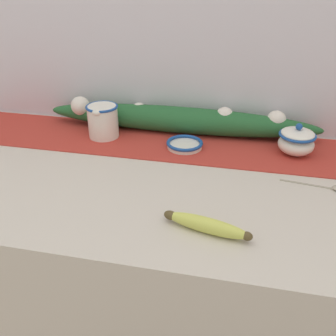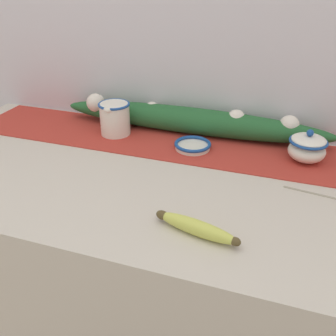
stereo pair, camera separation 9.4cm
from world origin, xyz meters
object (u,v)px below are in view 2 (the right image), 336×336
sugar_bowl (307,148)px  banana (196,227)px  small_dish (193,145)px  cream_pitcher (115,117)px

sugar_bowl → banana: bearing=-117.1°
small_dish → banana: size_ratio=0.57×
cream_pitcher → banana: 0.57m
sugar_bowl → banana: size_ratio=0.54×
small_dish → banana: bearing=-73.6°
sugar_bowl → cream_pitcher: bearing=179.9°
cream_pitcher → small_dish: size_ratio=1.07×
sugar_bowl → small_dish: size_ratio=0.95×
small_dish → cream_pitcher: bearing=174.0°
sugar_bowl → small_dish: sugar_bowl is taller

